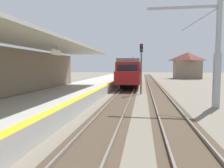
% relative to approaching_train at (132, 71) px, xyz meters
% --- Properties ---
extents(station_platform, '(5.00, 80.00, 0.91)m').
position_rel_approaching_train_xyz_m(station_platform, '(-4.40, -16.07, -1.73)').
color(station_platform, '#B7B5AD').
rests_on(station_platform, ground).
extents(station_building_with_canopy, '(4.85, 24.00, 4.43)m').
position_rel_approaching_train_xyz_m(station_building_with_canopy, '(-6.20, -21.18, 0.48)').
color(station_building_with_canopy, '#4C4C4C').
rests_on(station_building_with_canopy, ground).
extents(track_pair_nearest_platform, '(2.34, 120.00, 0.16)m').
position_rel_approaching_train_xyz_m(track_pair_nearest_platform, '(-0.00, -12.07, -2.13)').
color(track_pair_nearest_platform, '#4C3D2D').
rests_on(track_pair_nearest_platform, ground).
extents(track_pair_middle, '(2.34, 120.00, 0.16)m').
position_rel_approaching_train_xyz_m(track_pair_middle, '(3.40, -12.07, -2.13)').
color(track_pair_middle, '#4C3D2D').
rests_on(track_pair_middle, ground).
extents(approaching_train, '(2.93, 19.60, 4.76)m').
position_rel_approaching_train_xyz_m(approaching_train, '(0.00, 0.00, 0.00)').
color(approaching_train, maroon).
rests_on(approaching_train, ground).
extents(rail_signal_post, '(0.32, 0.34, 5.20)m').
position_rel_approaching_train_xyz_m(rail_signal_post, '(1.60, -11.03, 1.02)').
color(rail_signal_post, '#4C4C4C').
rests_on(rail_signal_post, ground).
extents(catenary_pylon_far_side, '(5.00, 0.40, 7.50)m').
position_rel_approaching_train_xyz_m(catenary_pylon_far_side, '(6.52, -17.61, 1.43)').
color(catenary_pylon_far_side, '#9EA3A8').
rests_on(catenary_pylon_far_side, ground).
extents(distant_trackside_house, '(6.60, 5.28, 6.40)m').
position_rel_approaching_train_xyz_m(distant_trackside_house, '(12.46, 19.89, 1.16)').
color(distant_trackside_house, '#7F705B').
rests_on(distant_trackside_house, ground).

